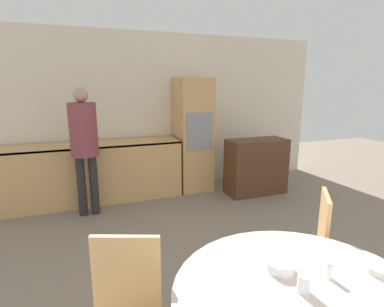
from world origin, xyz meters
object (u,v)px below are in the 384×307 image
oven_unit (193,135)px  chair_far_right (309,245)px  person_standing (84,138)px  bowl_near (280,266)px  cup (304,284)px  bowl_far (379,269)px  sideboard (256,166)px

oven_unit → chair_far_right: oven_unit is taller
person_standing → bowl_near: bearing=-72.5°
cup → bowl_far: size_ratio=0.67×
cup → bowl_near: (0.00, 0.19, -0.02)m
bowl_far → sideboard: bearing=68.7°
oven_unit → sideboard: size_ratio=1.93×
person_standing → cup: bearing=-73.5°
bowl_near → person_standing: bearing=107.5°
cup → sideboard: bearing=61.0°
sideboard → bowl_far: 3.32m
cup → bowl_near: cup is taller
sideboard → cup: 3.52m
cup → person_standing: bearing=106.5°
chair_far_right → cup: chair_far_right is taller
sideboard → cup: sideboard is taller
oven_unit → person_standing: (-1.74, -0.53, 0.13)m
sideboard → bowl_far: size_ratio=7.11×
person_standing → bowl_far: 3.47m
oven_unit → cup: size_ratio=20.43×
person_standing → bowl_far: (1.42, -3.15, -0.29)m
oven_unit → bowl_near: (-0.81, -3.47, -0.15)m
oven_unit → bowl_near: bearing=-103.2°
sideboard → chair_far_right: chair_far_right is taller
oven_unit → bowl_far: (-0.32, -3.67, -0.16)m
oven_unit → chair_far_right: bearing=-93.5°
bowl_near → bowl_far: bowl_near is taller
cup → bowl_far: bearing=-1.9°
cup → bowl_near: bearing=89.0°
bowl_far → chair_far_right: bearing=78.3°
chair_far_right → person_standing: bearing=-110.0°
oven_unit → sideboard: bearing=-33.8°
sideboard → bowl_near: size_ratio=6.35×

